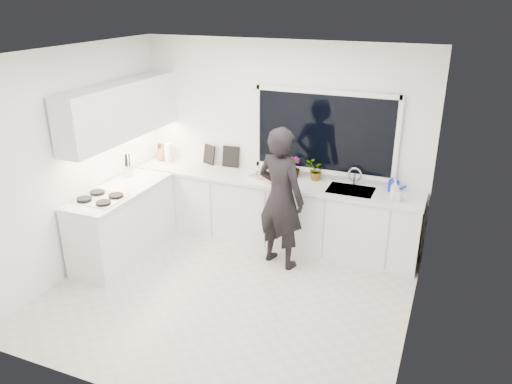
% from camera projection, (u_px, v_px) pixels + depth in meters
% --- Properties ---
extents(floor, '(4.00, 3.50, 0.02)m').
position_uv_depth(floor, '(228.00, 294.00, 5.79)').
color(floor, beige).
rests_on(floor, ground).
extents(wall_back, '(4.00, 0.02, 2.70)m').
position_uv_depth(wall_back, '(281.00, 142.00, 6.79)').
color(wall_back, white).
rests_on(wall_back, ground).
extents(wall_left, '(0.02, 3.50, 2.70)m').
position_uv_depth(wall_left, '(75.00, 162.00, 5.99)').
color(wall_left, white).
rests_on(wall_left, ground).
extents(wall_right, '(0.02, 3.50, 2.70)m').
position_uv_depth(wall_right, '(423.00, 215.00, 4.57)').
color(wall_right, white).
rests_on(wall_right, ground).
extents(ceiling, '(4.00, 3.50, 0.02)m').
position_uv_depth(ceiling, '(222.00, 53.00, 4.77)').
color(ceiling, white).
rests_on(ceiling, wall_back).
extents(window, '(1.80, 0.02, 1.00)m').
position_uv_depth(window, '(324.00, 133.00, 6.47)').
color(window, black).
rests_on(window, wall_back).
extents(base_cabinets_back, '(3.92, 0.58, 0.88)m').
position_uv_depth(base_cabinets_back, '(273.00, 211.00, 6.86)').
color(base_cabinets_back, white).
rests_on(base_cabinets_back, floor).
extents(base_cabinets_left, '(0.58, 1.60, 0.88)m').
position_uv_depth(base_cabinets_left, '(123.00, 223.00, 6.51)').
color(base_cabinets_left, white).
rests_on(base_cabinets_left, floor).
extents(countertop_back, '(3.94, 0.62, 0.04)m').
position_uv_depth(countertop_back, '(273.00, 180.00, 6.68)').
color(countertop_back, silver).
rests_on(countertop_back, base_cabinets_back).
extents(countertop_left, '(0.62, 1.60, 0.04)m').
position_uv_depth(countertop_left, '(120.00, 191.00, 6.34)').
color(countertop_left, silver).
rests_on(countertop_left, base_cabinets_left).
extents(upper_cabinets, '(0.34, 2.10, 0.70)m').
position_uv_depth(upper_cabinets, '(121.00, 111.00, 6.32)').
color(upper_cabinets, white).
rests_on(upper_cabinets, wall_left).
extents(sink, '(0.58, 0.42, 0.14)m').
position_uv_depth(sink, '(350.00, 193.00, 6.33)').
color(sink, silver).
rests_on(sink, countertop_back).
extents(faucet, '(0.03, 0.03, 0.22)m').
position_uv_depth(faucet, '(355.00, 177.00, 6.44)').
color(faucet, silver).
rests_on(faucet, countertop_back).
extents(stovetop, '(0.56, 0.48, 0.03)m').
position_uv_depth(stovetop, '(100.00, 198.00, 6.03)').
color(stovetop, black).
rests_on(stovetop, countertop_left).
extents(person, '(0.76, 0.61, 1.80)m').
position_uv_depth(person, '(281.00, 198.00, 6.11)').
color(person, black).
rests_on(person, floor).
extents(pizza_tray, '(0.57, 0.50, 0.03)m').
position_uv_depth(pizza_tray, '(268.00, 178.00, 6.68)').
color(pizza_tray, silver).
rests_on(pizza_tray, countertop_back).
extents(pizza, '(0.51, 0.44, 0.01)m').
position_uv_depth(pizza, '(268.00, 177.00, 6.67)').
color(pizza, red).
rests_on(pizza, pizza_tray).
extents(watering_can, '(0.18, 0.18, 0.13)m').
position_uv_depth(watering_can, '(393.00, 186.00, 6.25)').
color(watering_can, '#1420C3').
rests_on(watering_can, countertop_back).
extents(paper_towel_roll, '(0.14, 0.14, 0.26)m').
position_uv_depth(paper_towel_roll, '(168.00, 153.00, 7.31)').
color(paper_towel_roll, white).
rests_on(paper_towel_roll, countertop_back).
extents(knife_block, '(0.16, 0.14, 0.22)m').
position_uv_depth(knife_block, '(162.00, 153.00, 7.40)').
color(knife_block, '#8E6242').
rests_on(knife_block, countertop_back).
extents(utensil_crock, '(0.16, 0.16, 0.16)m').
position_uv_depth(utensil_crock, '(128.00, 171.00, 6.75)').
color(utensil_crock, silver).
rests_on(utensil_crock, countertop_left).
extents(picture_frame_large, '(0.21, 0.11, 0.28)m').
position_uv_depth(picture_frame_large, '(209.00, 154.00, 7.22)').
color(picture_frame_large, black).
rests_on(picture_frame_large, countertop_back).
extents(picture_frame_small, '(0.25, 0.04, 0.30)m').
position_uv_depth(picture_frame_small, '(231.00, 157.00, 7.09)').
color(picture_frame_small, black).
rests_on(picture_frame_small, countertop_back).
extents(herb_plants, '(0.86, 0.31, 0.29)m').
position_uv_depth(herb_plants, '(301.00, 169.00, 6.65)').
color(herb_plants, '#26662D').
rests_on(herb_plants, countertop_back).
extents(soap_bottles, '(0.17, 0.15, 0.27)m').
position_uv_depth(soap_bottles, '(396.00, 191.00, 5.94)').
color(soap_bottles, '#D8BF66').
rests_on(soap_bottles, countertop_back).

